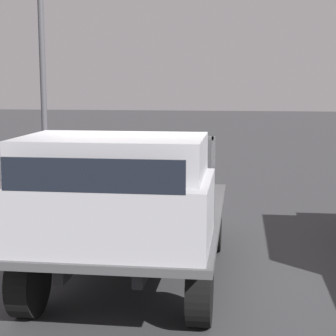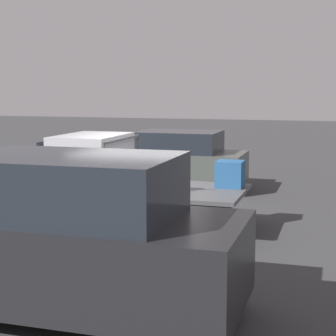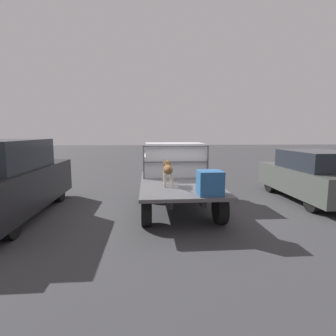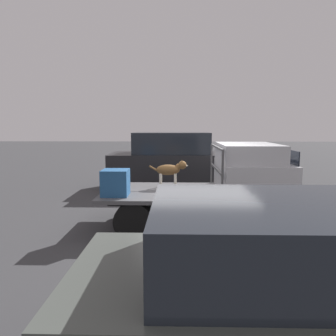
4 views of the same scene
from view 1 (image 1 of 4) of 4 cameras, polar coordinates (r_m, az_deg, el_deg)
The scene contains 6 objects.
ground_plane at distance 7.13m, azimuth -3.29°, elevation -11.02°, with size 80.00×80.00×0.00m, color #38383A.
flatbed_truck at distance 6.95m, azimuth -3.33°, elevation -6.28°, with size 4.06×2.10×0.83m.
truck_cab at distance 5.61m, azimuth -5.72°, elevation -2.47°, with size 1.44×1.98×1.05m.
truck_headboard at distance 6.31m, azimuth -4.20°, elevation 0.27°, with size 0.04×1.98×0.99m.
dog at distance 7.27m, azimuth -0.07°, elevation -0.44°, with size 0.91×0.24×0.67m.
cargo_crate at distance 8.54m, azimuth -4.76°, elevation -0.10°, with size 0.54×0.54×0.54m.
Camera 1 is at (6.59, 1.25, 2.42)m, focal length 60.00 mm.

